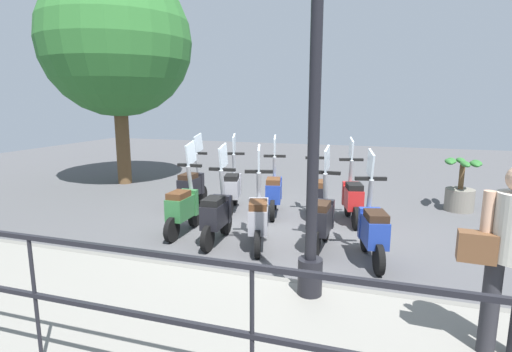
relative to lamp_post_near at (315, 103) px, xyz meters
The scene contains 17 objects.
ground_plane 3.39m from the lamp_post_near, 21.55° to the left, with size 28.00×28.00×0.00m, color #4C4C4F.
promenade_walkway 2.44m from the lamp_post_near, 128.47° to the left, with size 2.20×20.00×0.15m.
fence_railing 2.40m from the lamp_post_near, 152.23° to the left, with size 0.04×16.03×1.07m.
lamp_post_near is the anchor object (origin of this frame).
pedestrian_with_bag 2.08m from the lamp_post_near, 108.89° to the right, with size 0.34×0.65×1.59m.
tree_large 7.98m from the lamp_post_near, 49.84° to the left, with size 3.83×3.83×5.62m.
potted_palm 5.55m from the lamp_post_near, 24.79° to the right, with size 1.06×0.66×1.05m.
scooter_near_0 2.34m from the lamp_post_near, 22.03° to the right, with size 1.21×0.52×1.54m.
scooter_near_1 2.46m from the lamp_post_near, ahead, with size 1.23×0.44×1.54m.
scooter_near_2 2.54m from the lamp_post_near, 34.78° to the left, with size 1.20×0.53×1.54m.
scooter_near_3 2.89m from the lamp_post_near, 48.69° to the left, with size 1.23×0.44×1.54m.
scooter_near_4 3.46m from the lamp_post_near, 54.47° to the left, with size 1.23×0.44×1.54m.
scooter_far_0 3.71m from the lamp_post_near, ahead, with size 1.21×0.52×1.54m.
scooter_far_1 3.77m from the lamp_post_near, ahead, with size 1.21×0.52×1.54m.
scooter_far_2 3.95m from the lamp_post_near, 21.64° to the left, with size 1.22×0.50×1.54m.
scooter_far_3 4.41m from the lamp_post_near, 32.91° to the left, with size 1.21×0.52×1.54m.
scooter_far_4 4.77m from the lamp_post_near, 43.16° to the left, with size 1.23×0.44×1.54m.
Camera 1 is at (-6.40, -1.62, 2.21)m, focal length 28.00 mm.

